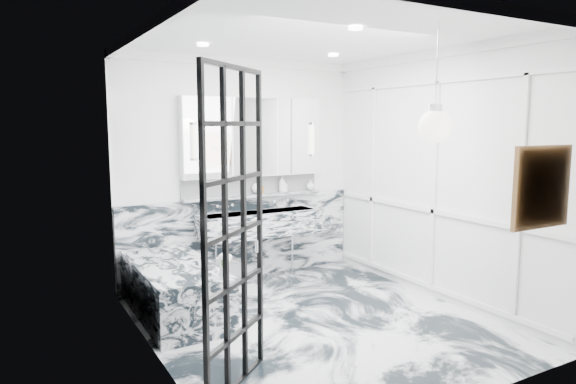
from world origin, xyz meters
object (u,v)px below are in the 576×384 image
mirror_cabinet (253,137)px  bathtub (174,289)px  crittall_door (235,232)px  trough_sink (260,224)px

mirror_cabinet → bathtub: (-1.32, -0.83, -1.54)m
mirror_cabinet → crittall_door: bearing=-118.4°
trough_sink → bathtub: trough_sink is taller
crittall_door → trough_sink: 2.73m
trough_sink → crittall_door: bearing=-120.1°
bathtub → trough_sink: bearing=26.5°
mirror_cabinet → bathtub: bearing=-147.9°
trough_sink → mirror_cabinet: mirror_cabinet is taller
trough_sink → mirror_cabinet: bearing=90.0°
mirror_cabinet → bathtub: size_ratio=1.15×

